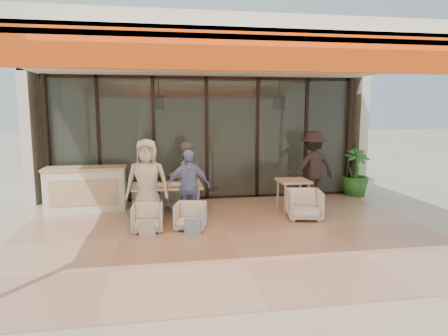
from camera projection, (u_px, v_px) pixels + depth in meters
The scene contains 21 objects.
ground at pixel (227, 234), 7.66m from camera, with size 70.00×70.00×0.00m, color #C6B293.
terrace_floor at pixel (227, 234), 7.66m from camera, with size 8.00×6.00×0.01m, color tan.
terrace_structure at pixel (229, 58), 6.92m from camera, with size 8.00×6.00×3.40m.
glass_storefront at pixel (207, 139), 10.35m from camera, with size 8.08×0.10×3.20m.
interior_block at pixel (198, 113), 12.51m from camera, with size 9.05×3.62×3.52m.
host_counter at pixel (86, 189), 9.33m from camera, with size 1.85×0.65×1.04m.
dining_table at pixel (167, 187), 8.71m from camera, with size 1.50×0.90×0.93m.
chair_far_left at pixel (149, 194), 9.61m from camera, with size 0.67×0.63×0.69m, color white.
chair_far_right at pixel (184, 192), 9.75m from camera, with size 0.70×0.66×0.73m, color white.
chair_near_left at pixel (147, 217), 7.77m from camera, with size 0.58×0.55×0.60m, color white.
chair_near_right at pixel (191, 215), 7.90m from camera, with size 0.59×0.55×0.60m, color white.
diner_navy at pixel (148, 180), 9.06m from camera, with size 0.56×0.37×1.54m, color #181B36.
diner_grey at pixel (185, 177), 9.19m from camera, with size 0.79×0.62×1.63m, color slate.
diner_cream at pixel (147, 182), 8.17m from camera, with size 0.87×0.57×1.78m, color beige.
diner_periwinkle at pixel (188, 187), 8.32m from camera, with size 0.91×0.38×1.55m, color #7892C8.
tote_bag_cream at pixel (147, 229), 7.39m from camera, with size 0.30×0.10×0.34m, color silver.
tote_bag_blue at pixel (192, 227), 7.53m from camera, with size 0.30×0.10×0.34m, color #99BFD8.
side_table at pixel (293, 184), 9.31m from camera, with size 0.70×0.70×0.74m.
side_chair at pixel (304, 203), 8.61m from camera, with size 0.70×0.66×0.73m, color white.
standing_woman at pixel (313, 167), 10.17m from camera, with size 1.18×0.68×1.83m, color black.
potted_palm at pixel (355, 172), 10.93m from camera, with size 0.75×0.75×1.33m, color #1E5919.
Camera 1 is at (-1.28, -7.27, 2.39)m, focal length 32.00 mm.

